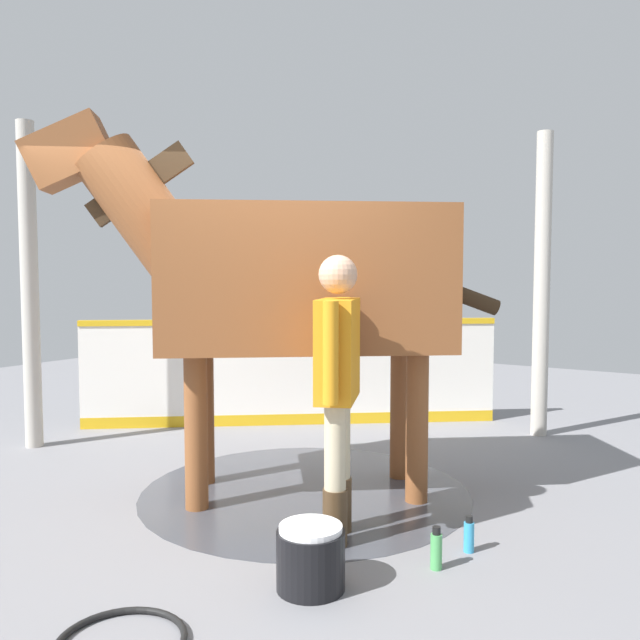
# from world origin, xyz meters

# --- Properties ---
(ground_plane) EXTENTS (16.00, 16.00, 0.02)m
(ground_plane) POSITION_xyz_m (0.00, 0.00, -0.01)
(ground_plane) COLOR gray
(wet_patch) EXTENTS (2.46, 2.46, 0.00)m
(wet_patch) POSITION_xyz_m (-0.18, -0.25, 0.00)
(wet_patch) COLOR #42444C
(wet_patch) RESTS_ON ground
(barrier_wall) EXTENTS (3.60, 2.81, 1.15)m
(barrier_wall) POSITION_xyz_m (1.16, -1.99, 0.53)
(barrier_wall) COLOR white
(barrier_wall) RESTS_ON ground
(roof_post_near) EXTENTS (0.16, 0.16, 3.05)m
(roof_post_near) POSITION_xyz_m (2.71, 0.07, 1.52)
(roof_post_near) COLOR #B7B2A8
(roof_post_near) RESTS_ON ground
(roof_post_far) EXTENTS (0.16, 0.16, 3.05)m
(roof_post_far) POSITION_xyz_m (-1.22, -2.97, 1.52)
(roof_post_far) COLOR #B7B2A8
(roof_post_far) RESTS_ON ground
(horse) EXTENTS (2.86, 2.35, 2.76)m
(horse) POSITION_xyz_m (-0.08, -0.17, 1.61)
(horse) COLOR brown
(horse) RESTS_ON ground
(handler) EXTENTS (0.40, 0.65, 1.74)m
(handler) POSITION_xyz_m (-0.83, 0.36, 1.02)
(handler) COLOR #47331E
(handler) RESTS_ON ground
(wash_bucket) EXTENTS (0.36, 0.36, 0.34)m
(wash_bucket) POSITION_xyz_m (-1.04, 0.99, 0.17)
(wash_bucket) COLOR black
(wash_bucket) RESTS_ON ground
(bottle_shampoo) EXTENTS (0.06, 0.06, 0.22)m
(bottle_shampoo) POSITION_xyz_m (-1.58, 0.12, 0.10)
(bottle_shampoo) COLOR #3399CC
(bottle_shampoo) RESTS_ON ground
(bottle_spray) EXTENTS (0.06, 0.06, 0.24)m
(bottle_spray) POSITION_xyz_m (-1.50, 0.43, 0.11)
(bottle_spray) COLOR #4CA559
(bottle_spray) RESTS_ON ground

